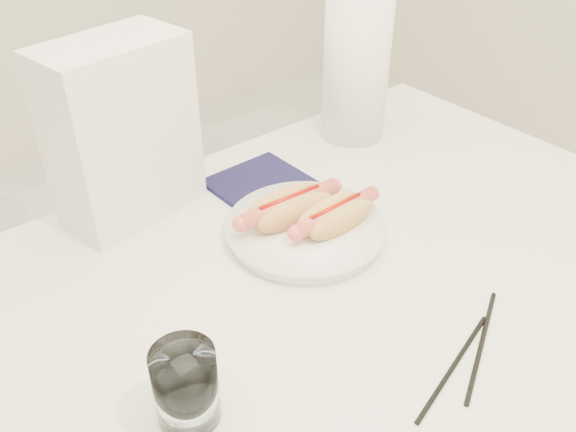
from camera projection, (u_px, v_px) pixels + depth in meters
table at (323, 317)px, 0.87m from camera, size 1.20×0.80×0.75m
plate at (305, 231)px, 0.92m from camera, size 0.30×0.30×0.02m
hotdog_left at (289, 208)px, 0.91m from camera, size 0.17×0.07×0.05m
hotdog_right at (335, 216)px, 0.90m from camera, size 0.16×0.06×0.04m
water_glass at (186, 386)px, 0.63m from camera, size 0.07×0.07×0.09m
chopstick_near at (453, 366)px, 0.71m from camera, size 0.19×0.06×0.01m
chopstick_far at (481, 344)px, 0.74m from camera, size 0.18×0.09×0.01m
napkin_box at (122, 132)px, 0.90m from camera, size 0.22×0.15×0.27m
navy_napkin at (262, 185)px, 1.03m from camera, size 0.16×0.16×0.01m
paper_towel_roll at (356, 67)px, 1.12m from camera, size 0.13×0.13×0.27m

